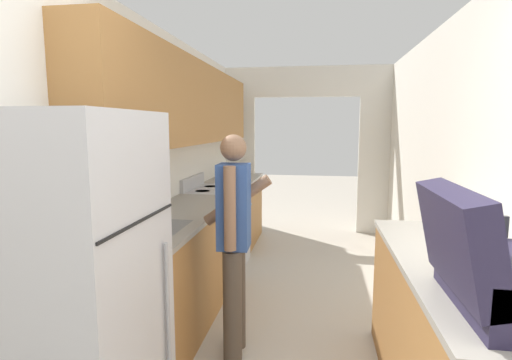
% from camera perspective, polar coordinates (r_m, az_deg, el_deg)
% --- Properties ---
extents(wall_left, '(0.38, 7.41, 2.50)m').
position_cam_1_polar(wall_left, '(3.72, -12.89, 6.16)').
color(wall_left, silver).
rests_on(wall_left, ground_plane).
extents(wall_right, '(0.06, 7.41, 2.50)m').
position_cam_1_polar(wall_right, '(3.22, 28.33, 0.19)').
color(wall_right, silver).
rests_on(wall_right, ground_plane).
extents(wall_far_with_doorway, '(2.88, 0.06, 2.50)m').
position_cam_1_polar(wall_far_with_doorway, '(6.15, 7.12, 5.95)').
color(wall_far_with_doorway, silver).
rests_on(wall_far_with_doorway, ground_plane).
extents(counter_left, '(0.62, 3.96, 0.91)m').
position_cam_1_polar(counter_left, '(4.17, -7.35, -8.53)').
color(counter_left, '#9E6B38').
rests_on(counter_left, ground_plane).
extents(counter_right, '(0.62, 1.86, 0.91)m').
position_cam_1_polar(counter_right, '(2.56, 26.43, -20.21)').
color(counter_right, '#9E6B38').
rests_on(counter_right, ground_plane).
extents(refrigerator, '(0.71, 0.74, 1.69)m').
position_cam_1_polar(refrigerator, '(2.08, -24.63, -14.96)').
color(refrigerator, '#B7B7BC').
rests_on(refrigerator, ground_plane).
extents(range_oven, '(0.66, 0.78, 1.05)m').
position_cam_1_polar(range_oven, '(4.64, -5.47, -6.74)').
color(range_oven, '#B7B7BC').
rests_on(range_oven, ground_plane).
extents(person, '(0.50, 0.38, 1.56)m').
position_cam_1_polar(person, '(2.80, -3.15, -8.60)').
color(person, '#4C4238').
rests_on(person, ground_plane).
extents(suitcase, '(0.49, 0.65, 0.48)m').
position_cam_1_polar(suitcase, '(1.82, 30.62, -10.79)').
color(suitcase, '#231E38').
rests_on(suitcase, counter_right).
extents(book_stack, '(0.22, 0.30, 0.05)m').
position_cam_1_polar(book_stack, '(2.39, 27.25, -9.80)').
color(book_stack, gold).
rests_on(book_stack, counter_right).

